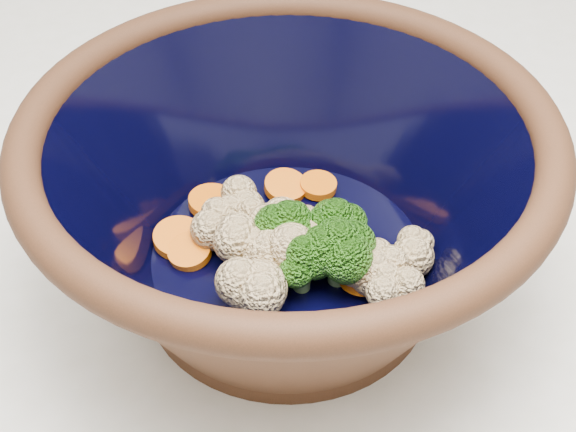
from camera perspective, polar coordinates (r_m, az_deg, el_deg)
name	(u,v)px	position (r m, az deg, el deg)	size (l,w,h in m)	color
mixing_bowl	(288,200)	(0.48, 0.00, 1.16)	(0.34, 0.34, 0.14)	black
vegetable_pile	(301,245)	(0.49, 0.96, -2.04)	(0.16, 0.14, 0.05)	#608442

